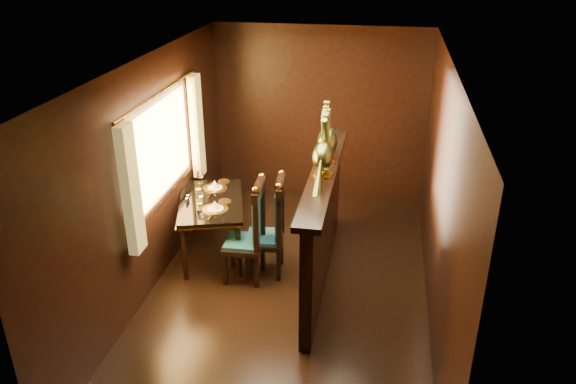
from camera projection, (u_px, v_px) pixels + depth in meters
name	position (u px, v px, depth m)	size (l,w,h in m)	color
ground	(289.00, 289.00, 6.25)	(5.00, 5.00, 0.00)	black
room_shell	(281.00, 155.00, 5.61)	(3.04, 5.04, 2.52)	black
partition	(323.00, 222.00, 6.16)	(0.26, 2.70, 1.36)	black
dining_table	(211.00, 205.00, 6.68)	(1.06, 1.39, 0.93)	black
chair_left	(253.00, 228.00, 6.18)	(0.45, 0.49, 1.23)	black
chair_right	(274.00, 224.00, 6.30)	(0.48, 0.50, 1.22)	black
peacock_left	(323.00, 144.00, 5.55)	(0.22, 0.58, 0.69)	#194D35
peacock_right	(328.00, 130.00, 5.92)	(0.23, 0.60, 0.72)	#194D35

